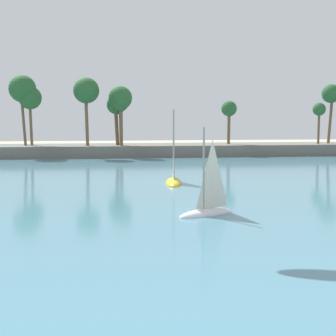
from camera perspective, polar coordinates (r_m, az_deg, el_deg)
sea at (r=65.08m, az=-5.36°, el=0.29°), size 220.00×108.19×0.06m
palm_headland at (r=79.04m, az=-4.20°, el=3.80°), size 110.22×6.29×12.39m
sailboat_near_shore at (r=47.15m, az=0.62°, el=-0.93°), size 2.17×5.18×7.29m
sailboat_mid_bay at (r=32.32m, az=4.37°, el=-4.27°), size 4.18×2.91×5.90m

